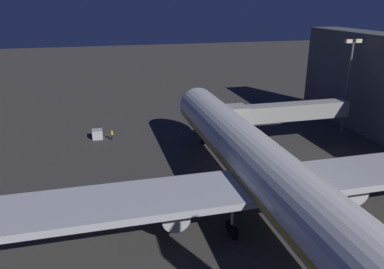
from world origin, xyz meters
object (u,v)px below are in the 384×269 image
(apron_floodlight_mast, at_px, (348,79))
(traffic_cone_nose_starboard, at_px, (182,133))
(airliner_at_gate, at_px, (272,178))
(ground_crew_under_port_wing, at_px, (112,134))
(traffic_cone_nose_port, at_px, (206,131))
(jet_bridge, at_px, (278,113))
(baggage_container_mid_row, at_px, (97,134))

(apron_floodlight_mast, bearing_deg, traffic_cone_nose_starboard, -12.03)
(airliner_at_gate, xyz_separation_m, traffic_cone_nose_starboard, (2.20, -30.06, -5.24))
(ground_crew_under_port_wing, height_order, traffic_cone_nose_port, ground_crew_under_port_wing)
(jet_bridge, relative_size, apron_floodlight_mast, 1.28)
(airliner_at_gate, height_order, apron_floodlight_mast, airliner_at_gate)
(apron_floodlight_mast, bearing_deg, baggage_container_mid_row, -10.10)
(traffic_cone_nose_port, bearing_deg, apron_floodlight_mast, 165.79)
(airliner_at_gate, relative_size, baggage_container_mid_row, 35.23)
(airliner_at_gate, distance_m, traffic_cone_nose_starboard, 30.59)
(baggage_container_mid_row, xyz_separation_m, ground_crew_under_port_wing, (-2.36, 1.36, 0.20))
(ground_crew_under_port_wing, bearing_deg, baggage_container_mid_row, -29.84)
(traffic_cone_nose_port, bearing_deg, airliner_at_gate, 85.81)
(apron_floodlight_mast, height_order, baggage_container_mid_row, apron_floodlight_mast)
(jet_bridge, distance_m, traffic_cone_nose_port, 13.92)
(traffic_cone_nose_starboard, bearing_deg, traffic_cone_nose_port, 180.00)
(jet_bridge, xyz_separation_m, traffic_cone_nose_starboard, (13.37, -9.21, -5.33))
(baggage_container_mid_row, relative_size, ground_crew_under_port_wing, 1.01)
(airliner_at_gate, xyz_separation_m, baggage_container_mid_row, (16.57, -31.65, -4.74))
(jet_bridge, bearing_deg, traffic_cone_nose_starboard, -34.57)
(traffic_cone_nose_starboard, bearing_deg, baggage_container_mid_row, -6.32)
(apron_floodlight_mast, distance_m, traffic_cone_nose_port, 25.74)
(jet_bridge, relative_size, baggage_container_mid_row, 11.54)
(baggage_container_mid_row, relative_size, traffic_cone_nose_port, 3.25)
(baggage_container_mid_row, distance_m, ground_crew_under_port_wing, 2.73)
(jet_bridge, height_order, traffic_cone_nose_port, jet_bridge)
(baggage_container_mid_row, xyz_separation_m, traffic_cone_nose_port, (-18.77, 1.59, -0.50))
(traffic_cone_nose_starboard, bearing_deg, ground_crew_under_port_wing, -1.12)
(airliner_at_gate, height_order, traffic_cone_nose_port, airliner_at_gate)
(traffic_cone_nose_port, bearing_deg, jet_bridge, 134.24)
(baggage_container_mid_row, height_order, traffic_cone_nose_starboard, baggage_container_mid_row)
(baggage_container_mid_row, bearing_deg, ground_crew_under_port_wing, 150.16)
(traffic_cone_nose_port, bearing_deg, traffic_cone_nose_starboard, 0.00)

